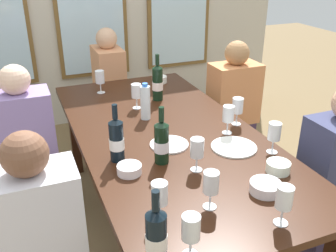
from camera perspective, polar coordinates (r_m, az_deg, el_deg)
ground_plane at (r=2.71m, az=-0.17°, el=-15.13°), size 12.00×12.00×0.00m
dining_table at (r=2.33m, az=-0.19°, el=-2.46°), size 1.03×2.15×0.74m
white_plate_0 at (r=2.15m, az=9.78°, el=-3.11°), size 0.25×0.25×0.01m
white_plate_1 at (r=2.15m, az=0.18°, el=-2.75°), size 0.22×0.22×0.01m
wine_bottle_0 at (r=2.75m, az=-1.57°, el=6.50°), size 0.08×0.08×0.34m
wine_bottle_1 at (r=1.94m, az=-0.96°, el=-2.39°), size 0.08×0.08×0.31m
wine_bottle_2 at (r=1.36m, az=-1.76°, el=-16.12°), size 0.08×0.08×0.30m
wine_bottle_3 at (r=1.97m, az=-7.67°, el=-2.02°), size 0.08×0.08×0.31m
tasting_bowl_0 at (r=1.90m, az=-5.78°, el=-6.43°), size 0.12×0.12×0.05m
tasting_bowl_1 at (r=1.81m, az=14.30°, el=-8.84°), size 0.14×0.14×0.05m
tasting_bowl_2 at (r=1.97m, az=16.09°, el=-5.90°), size 0.12×0.12×0.05m
tasting_bowl_3 at (r=3.15m, az=-1.28°, el=6.96°), size 0.12×0.12×0.05m
water_bottle at (r=2.44m, az=-3.40°, el=3.56°), size 0.06×0.06×0.24m
wine_glass_0 at (r=1.59m, az=16.93°, el=-10.39°), size 0.07×0.07×0.17m
wine_glass_1 at (r=2.93m, az=-10.12°, el=7.13°), size 0.07×0.07×0.17m
wine_glass_2 at (r=2.61m, az=-4.74°, el=5.05°), size 0.07×0.07×0.17m
wine_glass_3 at (r=1.62m, az=6.41°, el=-8.59°), size 0.07×0.07×0.17m
wine_glass_4 at (r=2.40m, az=10.32°, el=2.84°), size 0.07×0.07×0.17m
wine_glass_5 at (r=1.54m, az=-1.27°, el=-10.27°), size 0.07×0.07×0.17m
wine_glass_6 at (r=1.87m, az=4.36°, el=-3.38°), size 0.07×0.07×0.17m
wine_glass_7 at (r=1.38m, az=3.44°, el=-15.15°), size 0.07×0.07×0.17m
wine_glass_8 at (r=2.27m, az=8.97°, el=1.71°), size 0.07×0.07×0.17m
wine_glass_9 at (r=2.10m, az=15.57°, el=-0.98°), size 0.07×0.07×0.17m
seated_person_0 at (r=2.71m, az=-20.26°, el=-3.38°), size 0.38×0.24×1.11m
seated_person_1 at (r=3.17m, az=9.58°, el=2.05°), size 0.38×0.24×1.11m
seated_person_2 at (r=1.88m, az=-18.25°, el=-17.13°), size 0.38×0.24×1.11m
seated_person_3 at (r=2.41m, az=23.40°, el=-7.79°), size 0.38×0.24×1.11m
seated_person_4 at (r=3.64m, az=-8.64°, el=5.22°), size 0.24×0.38×1.11m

